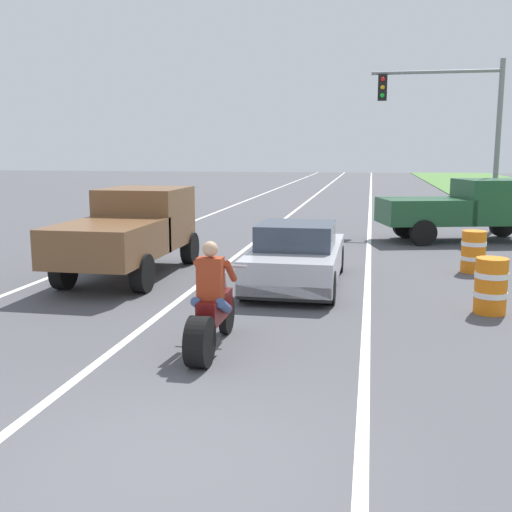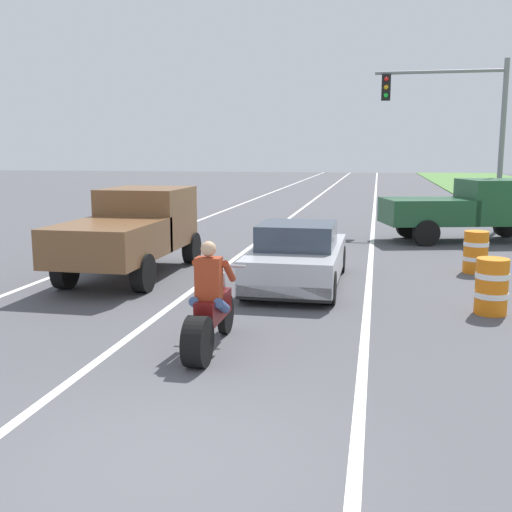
{
  "view_description": "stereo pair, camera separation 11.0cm",
  "coord_description": "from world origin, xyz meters",
  "px_view_note": "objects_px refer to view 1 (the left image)",
  "views": [
    {
      "loc": [
        1.81,
        -4.91,
        2.86
      ],
      "look_at": [
        -0.19,
        5.69,
        1.0
      ],
      "focal_mm": 42.73,
      "sensor_mm": 36.0,
      "label": 1
    },
    {
      "loc": [
        1.91,
        -4.89,
        2.86
      ],
      "look_at": [
        -0.19,
        5.69,
        1.0
      ],
      "focal_mm": 42.73,
      "sensor_mm": 36.0,
      "label": 2
    }
  ],
  "objects_px": {
    "motorcycle_with_rider": "(211,312)",
    "construction_barrel_nearest": "(491,286)",
    "construction_barrel_mid": "(473,252)",
    "traffic_light_mast_near": "(458,119)",
    "sports_car_silver": "(297,257)",
    "pickup_truck_left_lane_brown": "(131,228)",
    "pickup_truck_right_shoulder_dark_green": "(464,207)"
  },
  "relations": [
    {
      "from": "pickup_truck_left_lane_brown",
      "to": "traffic_light_mast_near",
      "type": "height_order",
      "value": "traffic_light_mast_near"
    },
    {
      "from": "sports_car_silver",
      "to": "traffic_light_mast_near",
      "type": "bearing_deg",
      "value": 66.06
    },
    {
      "from": "pickup_truck_right_shoulder_dark_green",
      "to": "traffic_light_mast_near",
      "type": "distance_m",
      "value": 3.81
    },
    {
      "from": "pickup_truck_left_lane_brown",
      "to": "construction_barrel_nearest",
      "type": "bearing_deg",
      "value": -14.83
    },
    {
      "from": "sports_car_silver",
      "to": "pickup_truck_left_lane_brown",
      "type": "relative_size",
      "value": 0.9
    },
    {
      "from": "pickup_truck_right_shoulder_dark_green",
      "to": "traffic_light_mast_near",
      "type": "xyz_separation_m",
      "value": [
        -0.02,
        2.49,
        2.88
      ]
    },
    {
      "from": "sports_car_silver",
      "to": "construction_barrel_mid",
      "type": "height_order",
      "value": "sports_car_silver"
    },
    {
      "from": "construction_barrel_nearest",
      "to": "sports_car_silver",
      "type": "bearing_deg",
      "value": 155.71
    },
    {
      "from": "sports_car_silver",
      "to": "pickup_truck_right_shoulder_dark_green",
      "type": "bearing_deg",
      "value": 59.35
    },
    {
      "from": "pickup_truck_right_shoulder_dark_green",
      "to": "construction_barrel_mid",
      "type": "height_order",
      "value": "pickup_truck_right_shoulder_dark_green"
    },
    {
      "from": "motorcycle_with_rider",
      "to": "construction_barrel_mid",
      "type": "height_order",
      "value": "motorcycle_with_rider"
    },
    {
      "from": "traffic_light_mast_near",
      "to": "construction_barrel_mid",
      "type": "xyz_separation_m",
      "value": [
        -0.49,
        -7.84,
        -3.49
      ]
    },
    {
      "from": "traffic_light_mast_near",
      "to": "pickup_truck_right_shoulder_dark_green",
      "type": "bearing_deg",
      "value": -89.6
    },
    {
      "from": "pickup_truck_left_lane_brown",
      "to": "sports_car_silver",
      "type": "bearing_deg",
      "value": -5.07
    },
    {
      "from": "pickup_truck_right_shoulder_dark_green",
      "to": "traffic_light_mast_near",
      "type": "relative_size",
      "value": 0.86
    },
    {
      "from": "pickup_truck_left_lane_brown",
      "to": "pickup_truck_right_shoulder_dark_green",
      "type": "bearing_deg",
      "value": 40.73
    },
    {
      "from": "motorcycle_with_rider",
      "to": "pickup_truck_right_shoulder_dark_green",
      "type": "height_order",
      "value": "pickup_truck_right_shoulder_dark_green"
    },
    {
      "from": "construction_barrel_nearest",
      "to": "traffic_light_mast_near",
      "type": "bearing_deg",
      "value": 86.16
    },
    {
      "from": "motorcycle_with_rider",
      "to": "construction_barrel_nearest",
      "type": "bearing_deg",
      "value": 34.79
    },
    {
      "from": "traffic_light_mast_near",
      "to": "motorcycle_with_rider",
      "type": "bearing_deg",
      "value": -109.2
    },
    {
      "from": "motorcycle_with_rider",
      "to": "pickup_truck_left_lane_brown",
      "type": "xyz_separation_m",
      "value": [
        -3.22,
        5.02,
        0.51
      ]
    },
    {
      "from": "motorcycle_with_rider",
      "to": "sports_car_silver",
      "type": "bearing_deg",
      "value": 81.88
    },
    {
      "from": "sports_car_silver",
      "to": "motorcycle_with_rider",
      "type": "bearing_deg",
      "value": -98.12
    },
    {
      "from": "motorcycle_with_rider",
      "to": "construction_barrel_nearest",
      "type": "height_order",
      "value": "motorcycle_with_rider"
    },
    {
      "from": "sports_car_silver",
      "to": "traffic_light_mast_near",
      "type": "relative_size",
      "value": 0.72
    },
    {
      "from": "pickup_truck_right_shoulder_dark_green",
      "to": "construction_barrel_nearest",
      "type": "distance_m",
      "value": 9.26
    },
    {
      "from": "construction_barrel_mid",
      "to": "traffic_light_mast_near",
      "type": "bearing_deg",
      "value": 86.44
    },
    {
      "from": "pickup_truck_right_shoulder_dark_green",
      "to": "construction_barrel_mid",
      "type": "distance_m",
      "value": 5.41
    },
    {
      "from": "sports_car_silver",
      "to": "pickup_truck_left_lane_brown",
      "type": "bearing_deg",
      "value": 174.93
    },
    {
      "from": "sports_car_silver",
      "to": "traffic_light_mast_near",
      "type": "distance_m",
      "value": 11.48
    },
    {
      "from": "construction_barrel_nearest",
      "to": "pickup_truck_left_lane_brown",
      "type": "bearing_deg",
      "value": 165.17
    },
    {
      "from": "construction_barrel_nearest",
      "to": "motorcycle_with_rider",
      "type": "bearing_deg",
      "value": -145.21
    }
  ]
}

